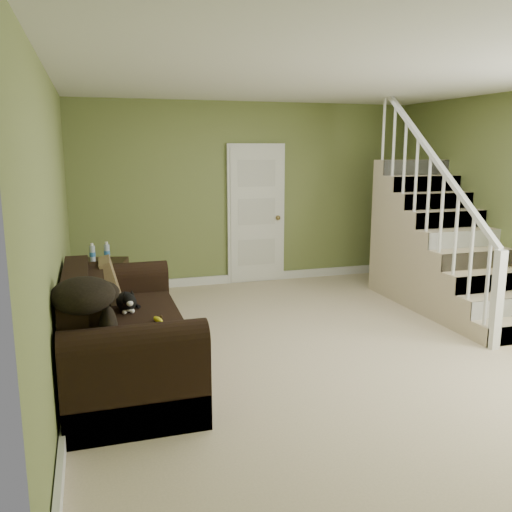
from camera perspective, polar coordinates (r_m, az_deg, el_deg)
floor at (r=5.65m, az=7.20°, el=-9.12°), size 5.00×5.50×0.01m
ceiling at (r=5.33m, az=7.93°, el=18.08°), size 5.00×5.50×0.01m
wall_back at (r=7.90m, az=-0.78°, el=6.54°), size 5.00×0.04×2.60m
wall_left at (r=4.87m, az=-20.38°, el=2.76°), size 0.04×5.50×2.60m
baseboard_back at (r=8.07m, az=-0.69°, el=-2.28°), size 5.00×0.04×0.12m
baseboard_left at (r=5.18m, az=-19.08°, el=-10.89°), size 0.04×5.50×0.12m
door at (r=7.92m, az=0.02°, el=4.41°), size 0.86×0.12×2.02m
staircase at (r=7.26m, az=18.65°, el=0.26°), size 1.00×2.51×2.82m
sofa at (r=4.90m, az=-14.06°, el=-8.27°), size 1.00×2.33×0.92m
side_table at (r=6.68m, az=-15.89°, el=-3.24°), size 0.67×0.67×0.88m
cat at (r=5.09m, az=-13.47°, el=-4.71°), size 0.24×0.48×0.23m
banana at (r=4.72m, az=-10.26°, el=-6.65°), size 0.10×0.18×0.05m
throw_pillow at (r=5.47m, az=-15.08°, el=-2.46°), size 0.22×0.43×0.44m
throw_blanket at (r=4.00m, az=-17.76°, el=-3.93°), size 0.52×0.64×0.24m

